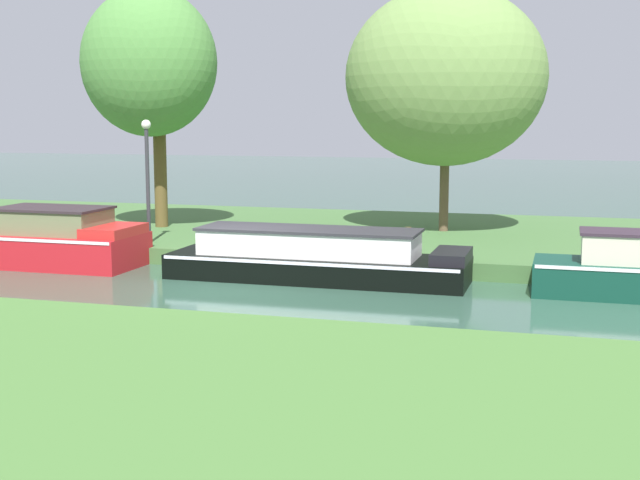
# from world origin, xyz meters

# --- Properties ---
(ground_plane) EXTENTS (120.00, 120.00, 0.00)m
(ground_plane) POSITION_xyz_m (0.00, 0.00, 0.00)
(ground_plane) COLOR #335845
(riverbank_far) EXTENTS (72.00, 10.00, 0.40)m
(riverbank_far) POSITION_xyz_m (0.00, 7.00, 0.20)
(riverbank_far) COLOR #446C38
(riverbank_far) RESTS_ON ground_plane
(red_barge) EXTENTS (4.45, 2.03, 1.43)m
(red_barge) POSITION_xyz_m (-4.94, 1.20, 0.61)
(red_barge) COLOR red
(red_barge) RESTS_ON ground_plane
(black_narrowboat) EXTENTS (6.72, 1.86, 1.15)m
(black_narrowboat) POSITION_xyz_m (1.77, 1.20, 0.50)
(black_narrowboat) COLOR black
(black_narrowboat) RESTS_ON ground_plane
(willow_tree_left) EXTENTS (3.95, 3.29, 6.82)m
(willow_tree_left) POSITION_xyz_m (-4.42, 5.39, 5.11)
(willow_tree_left) COLOR brown
(willow_tree_left) RESTS_ON riverbank_far
(willow_tree_centre) EXTENTS (5.54, 4.50, 6.77)m
(willow_tree_centre) POSITION_xyz_m (3.72, 7.02, 4.71)
(willow_tree_centre) COLOR brown
(willow_tree_centre) RESTS_ON riverbank_far
(lamp_post) EXTENTS (0.24, 0.24, 3.14)m
(lamp_post) POSITION_xyz_m (-3.21, 2.83, 2.36)
(lamp_post) COLOR #333338
(lamp_post) RESTS_ON riverbank_far
(mooring_post_near) EXTENTS (0.14, 0.14, 0.72)m
(mooring_post_near) POSITION_xyz_m (3.62, 2.31, 0.76)
(mooring_post_near) COLOR #464020
(mooring_post_near) RESTS_ON riverbank_far
(mooring_post_far) EXTENTS (0.17, 0.17, 0.61)m
(mooring_post_far) POSITION_xyz_m (-6.55, 2.31, 0.70)
(mooring_post_far) COLOR #463E20
(mooring_post_far) RESTS_ON riverbank_far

